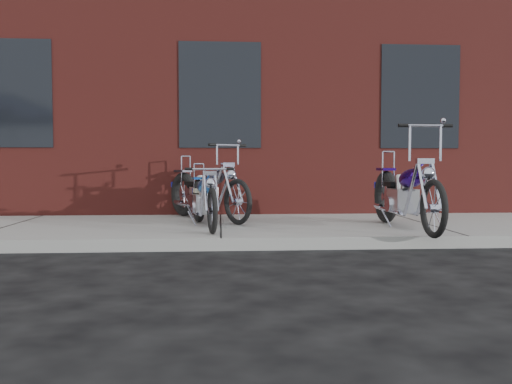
{
  "coord_description": "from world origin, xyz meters",
  "views": [
    {
      "loc": [
        -0.02,
        -6.33,
        1.03
      ],
      "look_at": [
        0.47,
        0.8,
        0.65
      ],
      "focal_mm": 38.0,
      "sensor_mm": 36.0,
      "label": 1
    }
  ],
  "objects": [
    {
      "name": "chopper_purple",
      "position": [
        2.47,
        0.75,
        0.59
      ],
      "size": [
        0.59,
        2.43,
        1.36
      ],
      "rotation": [
        0.0,
        0.0,
        -1.55
      ],
      "color": "black",
      "rests_on": "sidewalk"
    },
    {
      "name": "sidewalk",
      "position": [
        0.0,
        1.5,
        0.07
      ],
      "size": [
        22.0,
        3.0,
        0.15
      ],
      "primitive_type": "cube",
      "color": "#969693",
      "rests_on": "ground"
    },
    {
      "name": "chopper_blue",
      "position": [
        -0.23,
        1.16,
        0.51
      ],
      "size": [
        0.54,
        2.01,
        0.88
      ],
      "rotation": [
        0.0,
        0.0,
        -1.41
      ],
      "color": "black",
      "rests_on": "sidewalk"
    },
    {
      "name": "building_brick",
      "position": [
        0.0,
        8.0,
        4.0
      ],
      "size": [
        22.0,
        10.0,
        8.0
      ],
      "primitive_type": "cube",
      "color": "maroon",
      "rests_on": "ground"
    },
    {
      "name": "ground",
      "position": [
        0.0,
        0.0,
        0.0
      ],
      "size": [
        120.0,
        120.0,
        0.0
      ],
      "primitive_type": "plane",
      "color": "black",
      "rests_on": "ground"
    },
    {
      "name": "chopper_third",
      "position": [
        -0.22,
        2.14,
        0.57
      ],
      "size": [
        1.32,
        2.0,
        1.17
      ],
      "rotation": [
        0.0,
        0.0,
        -1.01
      ],
      "color": "black",
      "rests_on": "sidewalk"
    }
  ]
}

